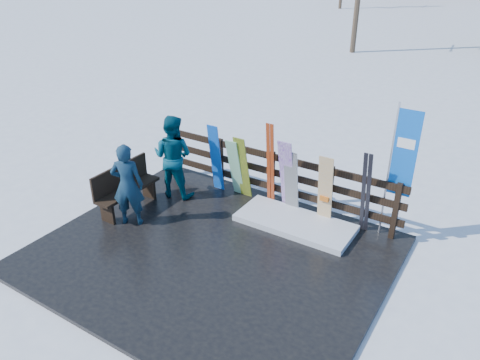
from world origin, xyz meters
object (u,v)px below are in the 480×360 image
Objects in this scene: snowboard_2 at (243,168)px; snowboard_4 at (291,182)px; bench at (125,186)px; snowboard_5 at (325,191)px; snowboard_0 at (216,158)px; snowboard_3 at (287,177)px; person_back at (173,156)px; snowboard_1 at (235,168)px; person_front at (128,185)px; rental_flag at (401,158)px.

snowboard_2 is 1.05× the size of snowboard_4.
snowboard_5 is at bearing 24.12° from bench.
snowboard_0 reaches higher than snowboard_5.
snowboard_4 is at bearing 0.00° from snowboard_3.
snowboard_2 is 1.14m from snowboard_4.
snowboard_1 is at bearing -163.92° from person_back.
person_back is (-0.01, 1.38, 0.07)m from person_front.
snowboard_3 is at bearing -177.70° from person_back.
rental_flag is (2.06, 0.27, 0.80)m from snowboard_3.
snowboard_3 is 1.16× the size of snowboard_4.
rental_flag reaches higher than snowboard_2.
person_back is at bearing -168.81° from snowboard_5.
snowboard_1 is 0.20m from snowboard_2.
bench is 0.95× the size of snowboard_0.
snowboard_5 is 1.53m from rental_flag.
snowboard_2 is 0.89× the size of person_front.
snowboard_2 is at bearing 180.00° from snowboard_4.
snowboard_5 is 0.80× the size of person_back.
rental_flag reaches higher than bench.
snowboard_5 is 3.29m from person_back.
person_back is (-3.22, -0.64, 0.18)m from snowboard_5.
person_front reaches higher than bench.
rental_flag is 1.42× the size of person_back.
person_back is at bearing -136.08° from snowboard_0.
person_front is (-1.34, -2.01, 0.11)m from snowboard_2.
snowboard_0 is at bearing 180.00° from snowboard_2.
snowboard_2 is 1.87m from snowboard_5.
snowboard_4 is (2.96, 1.65, 0.19)m from bench.
snowboard_2 reaches higher than snowboard_5.
snowboard_2 is 1.02× the size of snowboard_5.
rental_flag is (3.79, 0.27, 0.82)m from snowboard_0.
snowboard_0 is 0.51m from snowboard_1.
person_front is 0.92× the size of person_back.
snowboard_0 is 0.94× the size of person_front.
bench is at bearing -155.88° from snowboard_5.
snowboard_1 is at bearing 180.00° from snowboard_2.
snowboard_4 is (0.10, 0.00, -0.10)m from snowboard_3.
bench is 0.68m from person_front.
bench is at bearing 52.82° from person_back.
snowboard_4 is (1.14, 0.00, -0.03)m from snowboard_2.
snowboard_5 is (0.73, 0.00, 0.02)m from snowboard_4.
rental_flag is 4.60m from person_back.
rental_flag is (3.10, 0.27, 0.88)m from snowboard_2.
snowboard_3 is 0.90× the size of person_back.
person_front is at bearing -37.30° from bench.
bench is at bearing -134.60° from snowboard_1.
rental_flag reaches higher than person_back.
snowboard_3 is 0.83m from snowboard_5.
snowboard_3 is 3.12m from person_front.
person_front is (0.48, -0.36, 0.33)m from bench.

